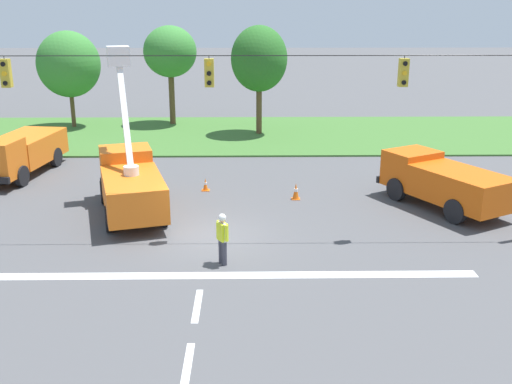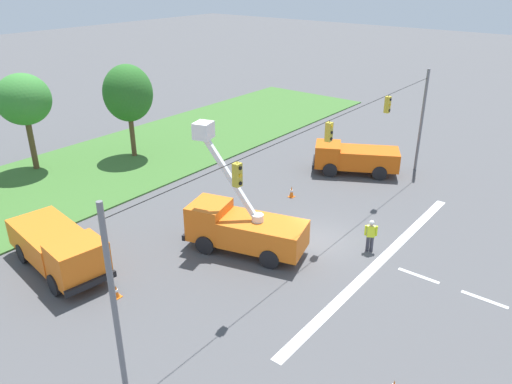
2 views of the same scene
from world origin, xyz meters
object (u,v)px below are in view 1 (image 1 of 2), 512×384
at_px(utility_truck_support_near, 17,152).
at_px(utility_truck_support_far, 443,181).
at_px(traffic_cone_near_bucket, 205,185).
at_px(tree_east, 259,59).
at_px(utility_truck_bucket_lift, 130,180).
at_px(traffic_cone_foreground_left, 296,191).
at_px(tree_west, 69,64).
at_px(tree_centre, 170,52).
at_px(road_worker, 222,236).

distance_m(utility_truck_support_near, utility_truck_support_far, 20.48).
bearing_deg(traffic_cone_near_bucket, tree_east, 77.59).
xyz_separation_m(utility_truck_bucket_lift, traffic_cone_foreground_left, (6.94, 1.67, -1.03)).
bearing_deg(tree_west, traffic_cone_near_bucket, -55.59).
height_order(tree_centre, utility_truck_bucket_lift, tree_centre).
bearing_deg(traffic_cone_foreground_left, tree_centre, 113.48).
height_order(tree_west, road_worker, tree_west).
bearing_deg(utility_truck_bucket_lift, road_worker, -52.72).
distance_m(utility_truck_bucket_lift, traffic_cone_near_bucket, 4.30).
bearing_deg(road_worker, traffic_cone_foreground_left, 66.67).
height_order(tree_centre, road_worker, tree_centre).
relative_size(tree_centre, road_worker, 3.89).
relative_size(tree_centre, tree_east, 0.98).
bearing_deg(traffic_cone_near_bucket, road_worker, -82.25).
relative_size(tree_east, road_worker, 3.97).
xyz_separation_m(tree_east, traffic_cone_foreground_left, (1.37, -13.72, -4.55)).
relative_size(tree_west, road_worker, 3.73).
bearing_deg(tree_centre, road_worker, -79.42).
distance_m(tree_west, traffic_cone_foreground_left, 21.89).
bearing_deg(traffic_cone_foreground_left, tree_west, 131.37).
bearing_deg(utility_truck_support_far, tree_east, 116.69).
distance_m(utility_truck_support_near, traffic_cone_foreground_left, 14.31).
xyz_separation_m(tree_centre, traffic_cone_near_bucket, (3.37, -15.84, -4.81)).
distance_m(tree_west, traffic_cone_near_bucket, 18.40).
distance_m(utility_truck_support_near, road_worker, 15.34).
relative_size(tree_west, traffic_cone_foreground_left, 8.89).
height_order(utility_truck_support_far, traffic_cone_foreground_left, utility_truck_support_far).
height_order(utility_truck_support_near, traffic_cone_foreground_left, utility_truck_support_near).
distance_m(utility_truck_support_near, traffic_cone_near_bucket, 10.03).
distance_m(tree_east, road_worker, 21.04).
relative_size(tree_east, utility_truck_support_near, 1.04).
distance_m(tree_east, utility_truck_support_far, 17.07).
bearing_deg(tree_west, road_worker, -63.96).
distance_m(tree_centre, tree_east, 7.02).
bearing_deg(traffic_cone_foreground_left, road_worker, -113.33).
bearing_deg(tree_east, tree_west, 169.31).
height_order(tree_east, traffic_cone_near_bucket, tree_east).
bearing_deg(utility_truck_bucket_lift, tree_centre, 91.59).
height_order(utility_truck_bucket_lift, utility_truck_support_near, utility_truck_bucket_lift).
distance_m(utility_truck_bucket_lift, road_worker, 6.57).
relative_size(road_worker, traffic_cone_near_bucket, 2.98).
height_order(tree_east, utility_truck_support_far, tree_east).
bearing_deg(utility_truck_bucket_lift, tree_west, 112.24).
distance_m(tree_east, utility_truck_support_near, 16.09).
bearing_deg(traffic_cone_near_bucket, utility_truck_bucket_lift, -133.41).
relative_size(tree_west, utility_truck_bucket_lift, 1.00).
height_order(tree_east, utility_truck_bucket_lift, tree_east).
bearing_deg(traffic_cone_near_bucket, traffic_cone_foreground_left, -18.27).
distance_m(tree_west, tree_centre, 6.88).
distance_m(utility_truck_bucket_lift, utility_truck_support_far, 13.06).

